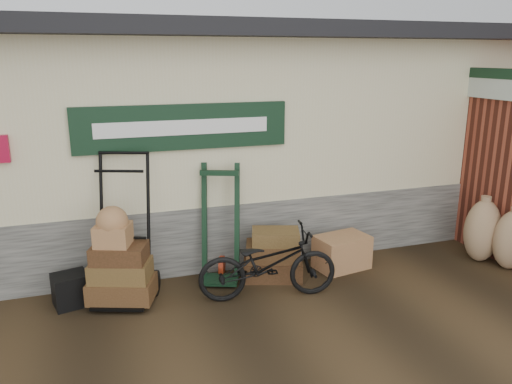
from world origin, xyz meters
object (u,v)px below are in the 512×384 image
Objects in this scene: porter_trolley at (123,227)px; bicycle at (268,260)px; wicker_hamper at (342,252)px; black_trunk at (71,290)px; green_barrow at (220,224)px; suitcase_stack at (273,254)px.

porter_trolley reaches higher than bicycle.
wicker_hamper is 3.45m from black_trunk.
suitcase_stack is (0.64, -0.18, -0.42)m from green_barrow.
green_barrow is 3.94× the size of black_trunk.
green_barrow is 0.79m from suitcase_stack.
bicycle is (-0.24, -0.50, 0.15)m from suitcase_stack.
wicker_hamper reaches higher than black_trunk.
suitcase_stack is at bearing -18.19° from bicycle.
porter_trolley is 2.89m from wicker_hamper.
green_barrow is at bearing 38.47° from bicycle.
green_barrow is at bearing 4.70° from black_trunk.
wicker_hamper is (2.82, -0.04, -0.65)m from porter_trolley.
green_barrow is 2.16× the size of wicker_hamper.
suitcase_stack is at bearing 5.80° from green_barrow.
porter_trolley reaches higher than black_trunk.
green_barrow reaches higher than wicker_hamper.
bicycle reaches higher than black_trunk.
porter_trolley is 4.64× the size of black_trunk.
wicker_hamper is at bearing 15.18° from green_barrow.
green_barrow is at bearing 173.64° from wicker_hamper.
porter_trolley is 0.93m from black_trunk.
green_barrow is at bearing 164.26° from suitcase_stack.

